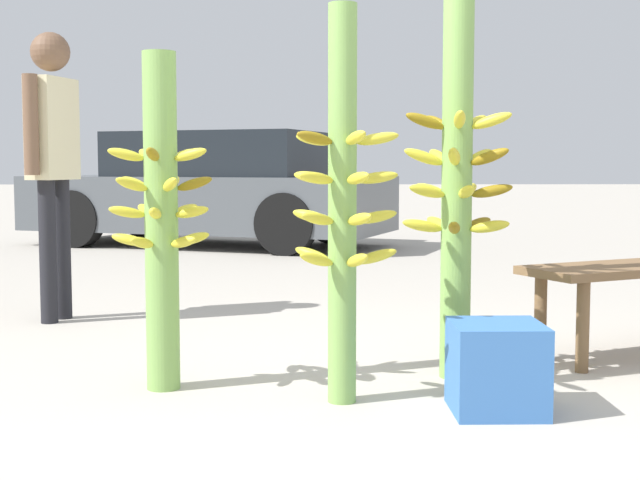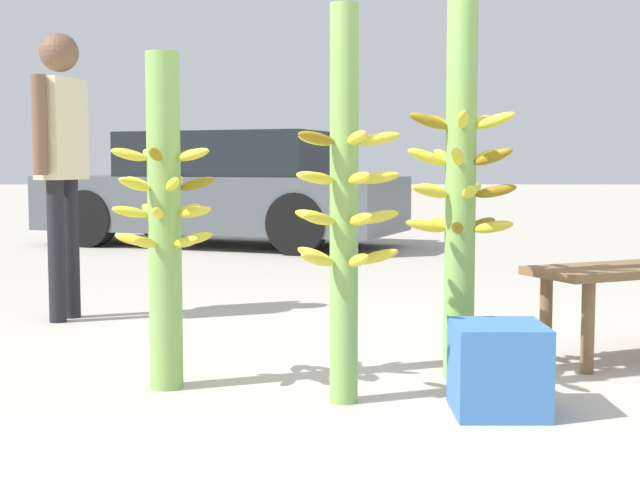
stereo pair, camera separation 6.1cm
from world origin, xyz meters
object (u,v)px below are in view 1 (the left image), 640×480
Objects in this scene: banana_stalk_right at (457,188)px; parked_car at (211,191)px; banana_stalk_center at (342,204)px; vendor_person at (53,145)px; produce_crate at (497,368)px; banana_stalk_left at (161,218)px.

parked_car is at bearing 104.96° from banana_stalk_right.
banana_stalk_center is 0.91× the size of vendor_person.
produce_crate is at bearing -144.52° from parked_car.
vendor_person reaches higher than parked_car.
parked_car reaches higher than produce_crate.
vendor_person reaches higher than banana_stalk_left.
banana_stalk_center is 0.95× the size of banana_stalk_right.
parked_car is at bearing 94.10° from banana_stalk_left.
banana_stalk_left is 4.10× the size of produce_crate.
banana_stalk_left reaches higher than parked_car.
vendor_person is 3.16m from produce_crate.
banana_stalk_center is at bearing 164.98° from produce_crate.
banana_stalk_left is 0.81× the size of vendor_person.
parked_car is 13.10× the size of produce_crate.
parked_car is at bearing 104.31° from produce_crate.
banana_stalk_left is 0.78m from banana_stalk_center.
vendor_person is (-2.17, 1.48, 0.22)m from banana_stalk_right.
vendor_person is at bearing 145.65° from banana_stalk_right.
banana_stalk_center reaches higher than parked_car.
banana_stalk_left is 0.85× the size of banana_stalk_right.
banana_stalk_center is 0.87m from produce_crate.
banana_stalk_right reaches higher than banana_stalk_left.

